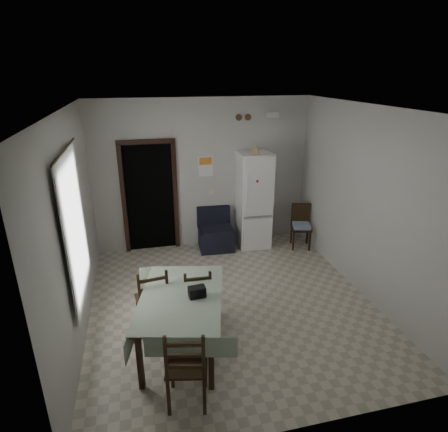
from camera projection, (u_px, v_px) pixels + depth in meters
ground at (232, 303)px, 5.76m from camera, size 4.50×4.50×0.00m
ceiling at (233, 108)px, 4.71m from camera, size 4.20×4.50×0.02m
wall_back at (203, 175)px, 7.27m from camera, size 4.20×0.02×2.90m
wall_front at (299, 308)px, 3.19m from camera, size 4.20×0.02×2.90m
wall_left at (73, 229)px, 4.78m from camera, size 0.02×4.50×2.90m
wall_right at (366, 204)px, 5.69m from camera, size 0.02×4.50×2.90m
doorway at (149, 195)px, 7.37m from camera, size 1.06×0.52×2.22m
window_recess at (66, 228)px, 4.55m from camera, size 0.10×1.20×1.60m
curtain at (75, 227)px, 4.57m from camera, size 0.02×1.45×1.85m
curtain_rod at (64, 150)px, 4.23m from camera, size 0.02×1.60×0.02m
calendar at (206, 166)px, 7.21m from camera, size 0.28×0.02×0.40m
calendar_image at (206, 161)px, 7.17m from camera, size 0.24×0.01×0.14m
light_switch at (211, 192)px, 7.42m from camera, size 0.08×0.02×0.12m
vent_left at (239, 117)px, 7.02m from camera, size 0.12×0.03×0.12m
vent_right at (248, 117)px, 7.06m from camera, size 0.12×0.03×0.12m
emergency_light at (272, 115)px, 7.13m from camera, size 0.25×0.07×0.09m
fridge at (254, 200)px, 7.37m from camera, size 0.64×0.64×1.91m
tan_cone at (255, 149)px, 6.91m from camera, size 0.22×0.22×0.16m
navy_seat at (216, 230)px, 7.40m from camera, size 0.70×0.68×0.80m
corner_chair at (301, 227)px, 7.44m from camera, size 0.47×0.47×0.87m
dining_table at (182, 323)px, 4.68m from camera, size 1.32×1.69×0.78m
black_bag at (197, 292)px, 4.51m from camera, size 0.21×0.14×0.13m
dining_chair_far_left at (152, 298)px, 5.02m from camera, size 0.47×0.47×0.97m
dining_chair_far_right at (197, 295)px, 5.16m from camera, size 0.40×0.40×0.89m
dining_chair_near_head at (187, 364)px, 3.89m from camera, size 0.50×0.50×1.00m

